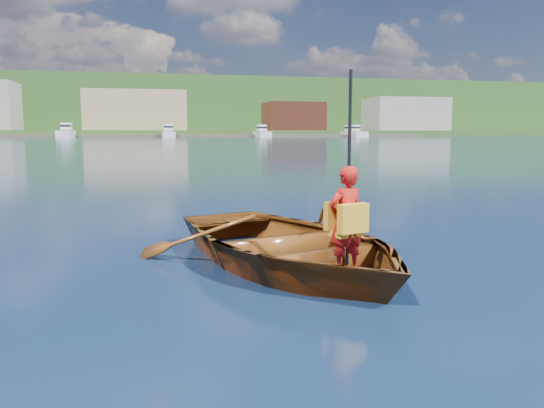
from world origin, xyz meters
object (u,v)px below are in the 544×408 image
(child_paddler, at_px, (346,219))
(dock, at_px, (151,136))
(rowboat, at_px, (287,244))
(marina_yachts, at_px, (132,133))

(child_paddler, height_order, dock, child_paddler)
(rowboat, relative_size, marina_yachts, 0.03)
(child_paddler, bearing_deg, marina_yachts, 92.87)
(child_paddler, distance_m, dock, 148.09)
(rowboat, xyz_separation_m, dock, (-1.73, 147.27, 0.14))
(dock, distance_m, marina_yachts, 6.93)
(rowboat, height_order, child_paddler, child_paddler)
(child_paddler, relative_size, marina_yachts, 0.01)
(rowboat, height_order, dock, dock)
(rowboat, distance_m, marina_yachts, 142.77)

